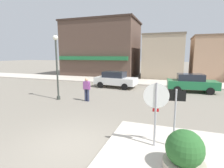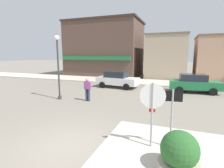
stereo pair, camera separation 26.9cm
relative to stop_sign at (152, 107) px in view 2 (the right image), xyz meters
The scene contains 12 objects.
ground_plane 3.25m from the stop_sign, 165.05° to the right, with size 160.00×160.00×0.00m, color gray.
kerb_far 14.52m from the stop_sign, 101.06° to the left, with size 80.00×4.00×0.15m, color beige.
stop_sign is the anchor object (origin of this frame).
one_way_sign 0.65m from the stop_sign, 13.75° to the left, with size 0.60×0.09×2.10m.
planter 1.61m from the stop_sign, 48.08° to the right, with size 1.10×1.10×1.23m.
lamp_post 8.64m from the stop_sign, 147.14° to the left, with size 0.36×0.36×4.54m.
parked_car_nearest 11.39m from the stop_sign, 114.57° to the left, with size 4.15×2.17×1.56m.
parked_car_second 10.72m from the stop_sign, 78.88° to the left, with size 4.13×2.14×1.56m.
pedestrian_crossing_near 7.02m from the stop_sign, 135.85° to the left, with size 0.55×0.23×1.61m.
building_corner_shop 22.29m from the stop_sign, 116.72° to the left, with size 10.94×7.69×8.10m.
building_storefront_left_near 19.96m from the stop_sign, 92.27° to the left, with size 5.15×6.88×5.76m.
building_storefront_left_mid 20.49m from the stop_sign, 73.51° to the left, with size 6.27×5.73×5.46m.
Camera 2 is at (3.46, -4.79, 3.17)m, focal length 28.00 mm.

